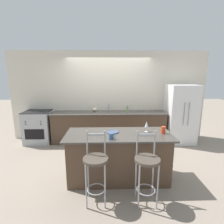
# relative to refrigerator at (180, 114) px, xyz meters

# --- Properties ---
(ground_plane) EXTENTS (18.00, 18.00, 0.00)m
(ground_plane) POSITION_rel_refrigerator_xyz_m (-2.13, -0.28, -0.86)
(ground_plane) COLOR gray
(wall_back) EXTENTS (6.00, 0.07, 2.70)m
(wall_back) POSITION_rel_refrigerator_xyz_m (-2.13, 0.40, 0.49)
(wall_back) COLOR beige
(wall_back) RESTS_ON ground_plane
(back_counter) EXTENTS (3.38, 0.66, 0.91)m
(back_counter) POSITION_rel_refrigerator_xyz_m (-2.13, 0.09, -0.41)
(back_counter) COLOR #4C3828
(back_counter) RESTS_ON ground_plane
(sink_faucet) EXTENTS (0.02, 0.13, 0.22)m
(sink_faucet) POSITION_rel_refrigerator_xyz_m (-2.13, 0.28, 0.18)
(sink_faucet) COLOR #ADAFB5
(sink_faucet) RESTS_ON back_counter
(kitchen_island) EXTENTS (2.00, 0.82, 0.93)m
(kitchen_island) POSITION_rel_refrigerator_xyz_m (-1.97, -1.89, -0.39)
(kitchen_island) COLOR #4C3828
(kitchen_island) RESTS_ON ground_plane
(refrigerator) EXTENTS (0.81, 0.78, 1.72)m
(refrigerator) POSITION_rel_refrigerator_xyz_m (0.00, 0.00, 0.00)
(refrigerator) COLOR white
(refrigerator) RESTS_ON ground_plane
(oven_range) EXTENTS (0.75, 0.67, 0.96)m
(oven_range) POSITION_rel_refrigerator_xyz_m (-4.24, 0.05, -0.38)
(oven_range) COLOR #ADAFB5
(oven_range) RESTS_ON ground_plane
(bar_stool_near) EXTENTS (0.39, 0.39, 1.17)m
(bar_stool_near) POSITION_rel_refrigerator_xyz_m (-2.37, -2.53, -0.23)
(bar_stool_near) COLOR #99999E
(bar_stool_near) RESTS_ON ground_plane
(bar_stool_far) EXTENTS (0.39, 0.39, 1.17)m
(bar_stool_far) POSITION_rel_refrigerator_xyz_m (-1.57, -2.57, -0.23)
(bar_stool_far) COLOR #99999E
(bar_stool_far) RESTS_ON ground_plane
(dinner_plate) EXTENTS (0.24, 0.24, 0.02)m
(dinner_plate) POSITION_rel_refrigerator_xyz_m (-2.08, -1.80, 0.08)
(dinner_plate) COLOR #425170
(dinner_plate) RESTS_ON kitchen_island
(wine_glass) EXTENTS (0.07, 0.07, 0.21)m
(wine_glass) POSITION_rel_refrigerator_xyz_m (-1.42, -1.79, 0.22)
(wine_glass) COLOR white
(wine_glass) RESTS_ON kitchen_island
(coffee_mug) EXTENTS (0.11, 0.08, 0.10)m
(coffee_mug) POSITION_rel_refrigerator_xyz_m (-2.11, -2.15, 0.12)
(coffee_mug) COLOR #335689
(coffee_mug) RESTS_ON kitchen_island
(tumbler_cup) EXTENTS (0.09, 0.09, 0.13)m
(tumbler_cup) POSITION_rel_refrigerator_xyz_m (-1.12, -1.89, 0.14)
(tumbler_cup) COLOR red
(tumbler_cup) RESTS_ON kitchen_island
(pumpkin_decoration) EXTENTS (0.14, 0.14, 0.13)m
(pumpkin_decoration) POSITION_rel_refrigerator_xyz_m (-2.57, 0.23, 0.10)
(pumpkin_decoration) COLOR beige
(pumpkin_decoration) RESTS_ON back_counter
(soap_bottle) EXTENTS (0.06, 0.06, 0.18)m
(soap_bottle) POSITION_rel_refrigerator_xyz_m (-1.58, 0.12, 0.12)
(soap_bottle) COLOR #89B260
(soap_bottle) RESTS_ON back_counter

